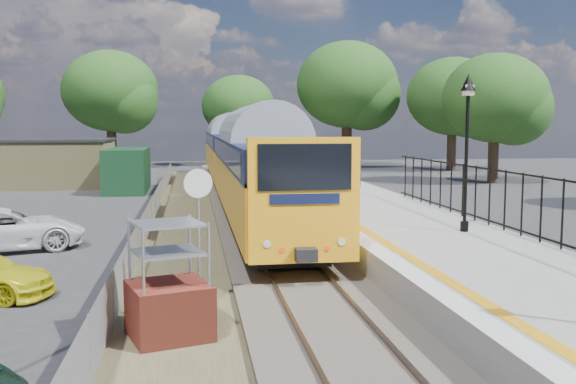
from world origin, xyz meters
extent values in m
plane|color=#2D2D30|center=(0.00, 0.00, 0.00)|extent=(120.00, 120.00, 0.00)
cube|color=#473F38|center=(0.00, 10.00, 0.10)|extent=(3.40, 80.00, 0.20)
cube|color=#4C472D|center=(-2.90, 8.00, 0.03)|extent=(2.60, 70.00, 0.06)
cube|color=brown|center=(-0.72, 10.00, 0.22)|extent=(0.07, 80.00, 0.14)
cube|color=brown|center=(0.72, 10.00, 0.22)|extent=(0.07, 80.00, 0.14)
cube|color=gray|center=(4.20, 8.00, 0.45)|extent=(5.00, 70.00, 0.90)
cube|color=silver|center=(1.95, 8.00, 0.91)|extent=(0.50, 70.00, 0.01)
cube|color=#FBA816|center=(2.45, 8.00, 0.91)|extent=(0.30, 70.00, 0.01)
cylinder|color=black|center=(5.30, 6.00, 1.05)|extent=(0.24, 0.24, 0.30)
cylinder|color=black|center=(5.30, 6.00, 2.90)|extent=(0.10, 0.10, 3.70)
cube|color=black|center=(5.30, 6.00, 4.85)|extent=(0.08, 0.08, 0.30)
cube|color=beige|center=(5.30, 6.00, 5.02)|extent=(0.26, 0.26, 0.30)
cone|color=black|center=(5.30, 6.00, 5.25)|extent=(0.44, 0.44, 0.50)
cube|color=black|center=(6.55, 2.50, 2.65)|extent=(0.05, 26.00, 0.05)
cube|color=tan|center=(-12.00, 32.00, 1.50)|extent=(8.00, 6.00, 3.00)
cube|color=black|center=(-12.00, 32.00, 3.05)|extent=(8.20, 6.20, 0.15)
cube|color=#153A1E|center=(-6.50, 28.00, 1.30)|extent=(2.40, 6.00, 2.60)
cylinder|color=#332319|center=(-10.00, 50.00, 1.92)|extent=(0.88, 0.88, 3.85)
ellipsoid|color=#224918|center=(-10.00, 50.00, 7.15)|extent=(8.80, 8.80, 7.48)
cylinder|color=#332319|center=(2.00, 52.00, 1.57)|extent=(0.72, 0.72, 3.15)
ellipsoid|color=#224918|center=(2.00, 52.00, 5.85)|extent=(7.20, 7.20, 6.12)
cylinder|color=#332319|center=(12.00, 48.00, 2.10)|extent=(0.96, 0.96, 4.20)
ellipsoid|color=#224918|center=(12.00, 48.00, 7.80)|extent=(9.60, 9.60, 8.16)
cylinder|color=#332319|center=(20.00, 42.00, 1.75)|extent=(0.80, 0.80, 3.50)
ellipsoid|color=#224918|center=(20.00, 42.00, 6.50)|extent=(8.00, 8.00, 6.80)
cylinder|color=#332319|center=(18.00, 30.00, 1.57)|extent=(0.72, 0.72, 3.15)
ellipsoid|color=#224918|center=(18.00, 30.00, 5.85)|extent=(7.20, 7.20, 6.12)
cube|color=#FBA816|center=(0.00, 13.29, 1.69)|extent=(2.80, 20.00, 1.90)
cube|color=#10173B|center=(0.00, 13.29, 2.99)|extent=(2.82, 20.00, 0.90)
cube|color=black|center=(0.00, 13.29, 2.99)|extent=(2.82, 18.00, 0.70)
cube|color=black|center=(0.00, 13.29, 0.51)|extent=(2.00, 18.00, 0.45)
cube|color=#FBA816|center=(0.00, 33.89, 1.69)|extent=(2.80, 20.00, 1.90)
cube|color=#10173B|center=(0.00, 33.89, 2.99)|extent=(2.82, 20.00, 0.90)
cube|color=black|center=(0.00, 33.89, 2.99)|extent=(2.82, 18.00, 0.70)
cube|color=black|center=(0.00, 33.89, 0.51)|extent=(2.00, 18.00, 0.45)
cube|color=black|center=(0.00, 3.08, 3.04)|extent=(2.24, 0.04, 1.10)
cube|color=maroon|center=(-3.09, 0.21, 0.54)|extent=(1.76, 1.76, 1.08)
cylinder|color=#999EA3|center=(-2.50, 2.08, 1.39)|extent=(0.06, 0.06, 2.79)
cylinder|color=silver|center=(-2.50, 2.03, 2.79)|extent=(0.62, 0.17, 0.62)
imported|color=white|center=(-8.61, 9.71, 0.69)|extent=(5.45, 3.77, 1.38)
camera|label=1|loc=(-2.62, -11.70, 4.03)|focal=40.00mm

